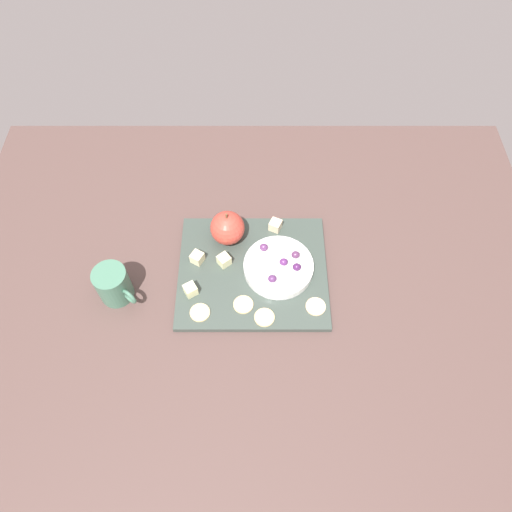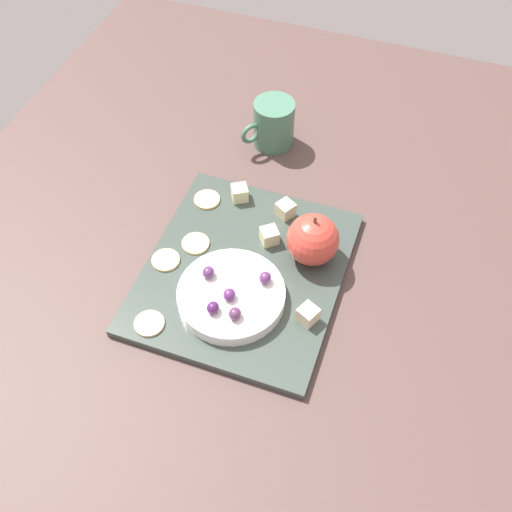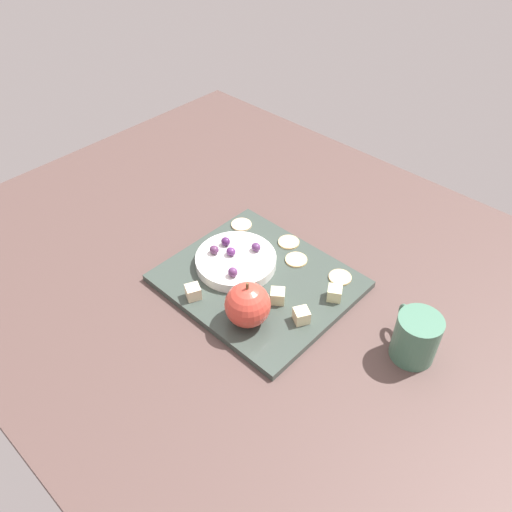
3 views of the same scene
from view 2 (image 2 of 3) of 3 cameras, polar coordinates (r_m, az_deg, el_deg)
name	(u,v)px [view 2 (image 2 of 3)]	position (r cm, az deg, el deg)	size (l,w,h in cm)	color
table	(226,278)	(95.22, -2.84, -2.08)	(137.60, 102.86, 4.68)	#4D3834
platter	(243,274)	(91.79, -1.23, -1.73)	(33.65, 29.21, 1.39)	#36413B
serving_dish	(231,295)	(87.52, -2.36, -3.76)	(15.75, 15.75, 2.07)	white
apple_whole	(313,240)	(90.27, 5.40, 1.55)	(7.98, 7.98, 7.98)	#C13D30
apple_stem	(315,219)	(86.78, 5.63, 3.47)	(0.50, 0.50, 1.20)	brown
cheese_cube_0	(285,209)	(97.62, 2.81, 4.43)	(2.54, 2.54, 2.54)	beige
cheese_cube_1	(240,193)	(100.03, -1.56, 5.99)	(2.54, 2.54, 2.54)	beige
cheese_cube_2	(308,315)	(85.71, 4.95, -5.55)	(2.54, 2.54, 2.54)	beige
cheese_cube_3	(269,236)	(93.90, 1.28, 1.93)	(2.54, 2.54, 2.54)	beige
cracker_0	(166,260)	(93.30, -8.56, -0.38)	(4.35, 4.35, 0.40)	#DEBA7D
cracker_1	(196,243)	(94.76, -5.75, 1.19)	(4.35, 4.35, 0.40)	#E5C081
cracker_2	(207,200)	(100.78, -4.67, 5.36)	(4.35, 4.35, 0.40)	#DCBB7E
cracker_3	(149,323)	(87.21, -10.08, -6.31)	(4.35, 4.35, 0.40)	beige
grape_0	(229,295)	(85.38, -2.54, -3.67)	(1.93, 1.73, 1.64)	#562762
grape_1	(235,314)	(83.57, -2.01, -5.49)	(1.93, 1.73, 1.69)	#532C50
grape_2	(265,278)	(86.86, 0.87, -2.08)	(1.93, 1.73, 1.82)	#592E5E
grape_3	(213,308)	(84.23, -4.11, -4.91)	(1.93, 1.73, 1.74)	#451D4E
grape_4	(208,272)	(87.80, -4.54, -1.55)	(1.93, 1.73, 1.67)	#522B5B
cup	(273,124)	(110.11, 1.64, 12.40)	(9.38, 8.17, 8.70)	#427059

